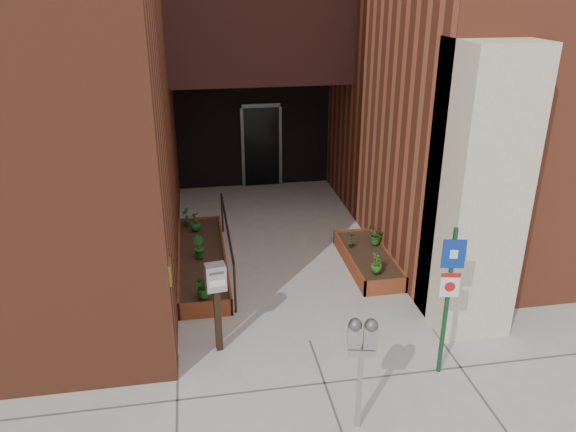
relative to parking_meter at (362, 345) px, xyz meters
name	(u,v)px	position (x,y,z in m)	size (l,w,h in m)	color
ground	(310,341)	(-0.22, 1.84, -1.21)	(80.00, 80.00, 0.00)	#9E9991
planter_left	(202,261)	(-1.77, 4.54, -1.07)	(0.90, 3.60, 0.30)	brown
planter_right	(367,260)	(1.38, 4.04, -1.07)	(0.80, 2.20, 0.30)	brown
handrail	(227,231)	(-1.27, 4.49, -0.46)	(0.04, 3.34, 0.90)	black
parking_meter	(362,345)	(0.00, 0.00, 0.00)	(0.36, 0.20, 1.56)	#98989A
sign_post	(449,287)	(1.43, 0.81, 0.16)	(0.30, 0.10, 2.23)	#163C22
payment_dropbox	(216,289)	(-1.60, 1.87, -0.17)	(0.31, 0.25, 1.43)	black
shrub_left_a	(204,285)	(-1.76, 2.94, -0.70)	(0.37, 0.37, 0.41)	#18541A
shrub_left_b	(198,247)	(-1.82, 4.40, -0.70)	(0.23, 0.23, 0.41)	#1C6322
shrub_left_c	(195,221)	(-1.86, 5.67, -0.71)	(0.22, 0.22, 0.39)	#1A5B1C
shrub_left_d	(186,216)	(-2.04, 5.96, -0.71)	(0.21, 0.21, 0.40)	#205F1B
shrub_right_a	(377,263)	(1.29, 3.25, -0.72)	(0.21, 0.21, 0.37)	#2B601B
shrub_right_b	(351,239)	(1.13, 4.35, -0.74)	(0.17, 0.17, 0.33)	#1B4F16
shrub_right_c	(376,235)	(1.63, 4.37, -0.72)	(0.34, 0.34, 0.38)	#265A19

